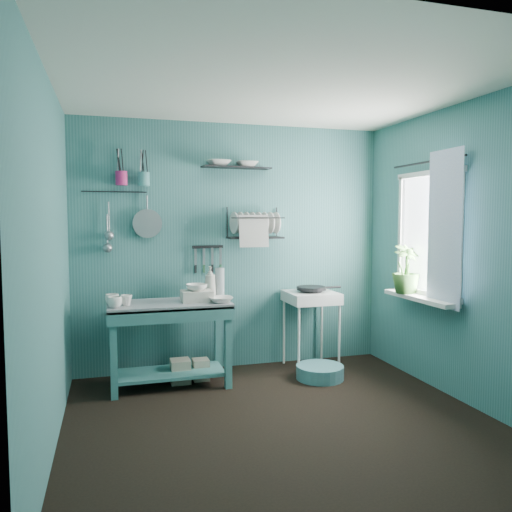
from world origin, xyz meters
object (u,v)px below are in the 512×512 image
object	(u,v)px
mug_mid	(126,300)
frying_pan	(311,288)
storage_tin_small	(201,369)
dish_rack	(255,223)
mug_left	(115,302)
utensil_cup_magenta	(121,178)
water_bottle	(220,282)
mug_right	(112,299)
wash_tub	(197,296)
colander	(147,224)
hotplate_stand	(311,330)
work_counter	(170,344)
floor_basin	(320,372)
utensil_cup_teal	(144,179)
potted_plant	(406,269)
soap_bottle	(210,282)
storage_tin_large	(180,371)

from	to	relation	value
mug_mid	frying_pan	world-z (taller)	mug_mid
storage_tin_small	dish_rack	bearing A→B (deg)	20.39
mug_left	utensil_cup_magenta	xyz separation A→B (m)	(0.09, 0.52, 1.09)
mug_left	water_bottle	xyz separation A→B (m)	(1.00, 0.38, 0.09)
mug_right	wash_tub	xyz separation A→B (m)	(0.75, -0.02, 0.00)
colander	wash_tub	bearing A→B (deg)	-44.90
hotplate_stand	colander	bearing A→B (deg)	163.05
frying_pan	hotplate_stand	bearing A→B (deg)	0.00
work_counter	mug_right	xyz separation A→B (m)	(-0.50, 0.00, 0.44)
water_bottle	frying_pan	bearing A→B (deg)	-3.95
mug_right	floor_basin	size ratio (longest dim) A/B	0.27
mug_right	colander	xyz separation A→B (m)	(0.34, 0.39, 0.67)
mug_right	utensil_cup_magenta	bearing A→B (deg)	73.22
mug_left	utensil_cup_teal	world-z (taller)	utensil_cup_teal
potted_plant	water_bottle	bearing A→B (deg)	158.78
frying_pan	potted_plant	distance (m)	0.96
wash_tub	storage_tin_small	world-z (taller)	wash_tub
floor_basin	mug_right	bearing A→B (deg)	173.65
soap_bottle	floor_basin	xyz separation A→B (m)	(0.99, -0.41, -0.86)
floor_basin	mug_left	bearing A→B (deg)	178.42
utensil_cup_teal	potted_plant	xyz separation A→B (m)	(2.37, -0.78, -0.85)
mug_left	potted_plant	size ratio (longest dim) A/B	0.27
mug_left	hotplate_stand	distance (m)	2.01
floor_basin	utensil_cup_magenta	bearing A→B (deg)	162.48
hotplate_stand	storage_tin_small	xyz separation A→B (m)	(-1.16, -0.07, -0.29)
water_bottle	potted_plant	xyz separation A→B (m)	(1.67, -0.65, 0.14)
colander	mug_mid	bearing A→B (deg)	-116.57
storage_tin_large	storage_tin_small	bearing A→B (deg)	8.53
storage_tin_large	storage_tin_small	xyz separation A→B (m)	(0.20, 0.03, -0.01)
hotplate_stand	mug_right	bearing A→B (deg)	175.67
mug_left	utensil_cup_teal	size ratio (longest dim) A/B	0.95
mug_mid	storage_tin_large	distance (m)	0.87
mug_left	colander	distance (m)	0.92
colander	floor_basin	bearing A→B (deg)	-20.93
work_counter	hotplate_stand	world-z (taller)	hotplate_stand
hotplate_stand	frying_pan	size ratio (longest dim) A/B	2.63
utensil_cup_teal	potted_plant	bearing A→B (deg)	-18.26
hotplate_stand	utensil_cup_magenta	bearing A→B (deg)	164.98
work_counter	mug_right	size ratio (longest dim) A/B	8.91
storage_tin_large	utensil_cup_magenta	bearing A→B (deg)	148.19
frying_pan	storage_tin_large	world-z (taller)	frying_pan
mug_left	potted_plant	bearing A→B (deg)	-5.72
mug_right	floor_basin	world-z (taller)	mug_right
mug_left	dish_rack	bearing A→B (deg)	18.56
hotplate_stand	dish_rack	distance (m)	1.24
utensil_cup_teal	storage_tin_large	bearing A→B (deg)	-47.02
mug_left	water_bottle	size ratio (longest dim) A/B	0.44
utensil_cup_magenta	water_bottle	bearing A→B (deg)	-8.45
wash_tub	storage_tin_large	world-z (taller)	wash_tub
soap_bottle	potted_plant	bearing A→B (deg)	-19.54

